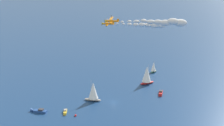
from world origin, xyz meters
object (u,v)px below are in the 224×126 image
Objects in this scene: sailboat_near_centre at (93,91)px; motorboat_far_stbd at (38,111)px; marker_buoy at (75,115)px; wingwalker_lead at (111,16)px; wingwalker_wingman at (107,19)px; motorboat_far_port at (65,112)px; biplane_lead at (111,21)px; motorboat_offshore at (161,93)px; biplane_wingman at (107,23)px; sailboat_inshore at (154,67)px; sailboat_ahead at (147,75)px.

sailboat_near_centre reaches higher than motorboat_far_stbd.
wingwalker_lead is at bearing -59.73° from marker_buoy.
wingwalker_lead is at bearing -165.74° from wingwalker_wingman.
wingwalker_wingman is at bearing -41.94° from sailboat_near_centre.
wingwalker_lead is at bearing -78.04° from motorboat_far_stbd.
motorboat_far_port is at bearing 144.67° from sailboat_near_centre.
biplane_lead is 17.30m from wingwalker_wingman.
motorboat_offshore is at bearing -64.05° from motorboat_far_stbd.
biplane_wingman is 4.12× the size of wingwalker_wingman.
biplane_lead is 1.00× the size of biplane_wingman.
motorboat_far_port is 0.71× the size of motorboat_far_stbd.
sailboat_ahead is (-24.34, 5.03, 2.22)m from sailboat_inshore.
motorboat_far_stbd is at bearing 127.34° from biplane_wingman.
sailboat_near_centre is at bearing 138.06° from wingwalker_wingman.
motorboat_far_port is 83.69m from sailboat_inshore.
sailboat_ahead is 6.37× the size of marker_buoy.
motorboat_offshore is at bearing -49.17° from biplane_lead.
wingwalker_lead reaches higher than motorboat_far_port.
sailboat_inshore is 1.17× the size of biplane_lead.
biplane_wingman reaches higher than marker_buoy.
motorboat_offshore is (13.89, -37.64, -5.02)m from sailboat_near_centre.
motorboat_far_port is 0.78× the size of motorboat_offshore.
sailboat_near_centre is at bearing 135.26° from sailboat_ahead.
wingwalker_lead reaches higher than sailboat_ahead.
wingwalker_lead is at bearing -72.68° from motorboat_far_port.
wingwalker_wingman is (16.82, 4.28, -3.79)m from wingwalker_lead.
marker_buoy is at bearing -113.40° from motorboat_far_port.
motorboat_offshore is 4.44× the size of wingwalker_wingman.
motorboat_offshore is (30.69, -63.05, -0.07)m from motorboat_far_stbd.
sailboat_near_centre is 1.69× the size of biplane_wingman.
sailboat_ahead is at bearing -45.86° from biplane_wingman.
sailboat_inshore is 0.64× the size of sailboat_ahead.
biplane_wingman is at bearing -5.46° from wingwalker_wingman.
biplane_lead is at bearing -5.55° from wingwalker_lead.
sailboat_ahead is 59.79m from wingwalker_lead.
sailboat_inshore is (53.89, -34.32, -1.74)m from sailboat_near_centre.
sailboat_inshore is 67.12m from wingwalker_wingman.
marker_buoy is 49.47m from biplane_lead.
biplane_wingman is at bearing -24.88° from marker_buoy.
wingwalker_wingman reaches higher than sailboat_ahead.
biplane_lead is at bearing -165.74° from biplane_wingman.
biplane_lead is 4.77× the size of wingwalker_lead.
motorboat_far_stbd is (-0.69, 13.99, 0.20)m from motorboat_far_port.
motorboat_far_stbd is 71.90m from sailboat_ahead.
motorboat_far_port is 0.84× the size of biplane_wingman.
wingwalker_wingman reaches higher than sailboat_inshore.
marker_buoy is (-72.63, 39.68, -3.50)m from sailboat_inshore.
sailboat_ahead is (45.66, -40.71, 5.64)m from motorboat_far_port.
biplane_wingman is at bearing 101.01° from motorboat_offshore.
wingwalker_wingman reaches higher than motorboat_far_port.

